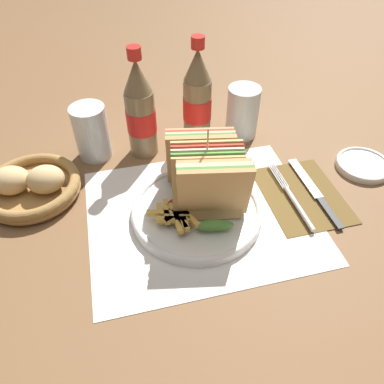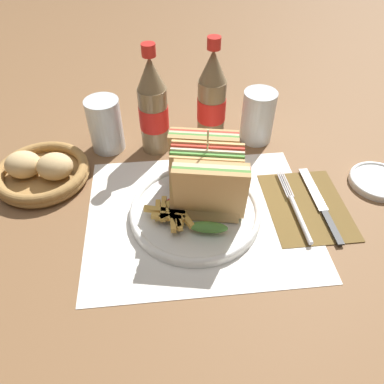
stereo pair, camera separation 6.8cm
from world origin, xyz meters
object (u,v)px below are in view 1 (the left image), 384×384
Objects in this scene: club_sandwich at (206,176)px; coke_bottle_far at (197,99)px; plate_main at (195,211)px; knife at (315,192)px; side_saucer at (363,165)px; glass_near at (242,115)px; fork at (294,201)px; bread_basket at (31,186)px; glass_far at (92,135)px; coke_bottle_near at (140,111)px.

club_sandwich is 0.22m from coke_bottle_far.
knife is (0.24, -0.00, -0.00)m from plate_main.
coke_bottle_far is (0.04, 0.22, 0.02)m from club_sandwich.
coke_bottle_far is 2.08× the size of side_saucer.
glass_near reaches higher than side_saucer.
fork is (0.19, -0.02, -0.00)m from plate_main.
knife is at bearing -13.97° from bread_basket.
side_saucer is at bearing -18.26° from glass_far.
coke_bottle_near is 2.00× the size of glass_near.
coke_bottle_far reaches higher than fork.
club_sandwich is at bearing -124.25° from glass_near.
coke_bottle_near is at bearing 143.60° from knife.
coke_bottle_far reaches higher than plate_main.
fork and side_saucer have the same top height.
bread_basket is at bearing 172.99° from side_saucer.
knife is at bearing 16.47° from fork.
club_sandwich is 0.25m from glass_near.
coke_bottle_near is 0.12m from glass_far.
coke_bottle_near is at bearing -177.28° from glass_near.
bread_basket is (-0.13, -0.10, -0.03)m from glass_far.
coke_bottle_far is at bearing 1.68° from glass_far.
glass_near is (0.10, -0.01, -0.05)m from coke_bottle_far.
glass_near is 1.00× the size of glass_far.
plate_main is 2.04× the size of glass_far.
plate_main is 1.02× the size of coke_bottle_near.
fork is (0.16, -0.03, -0.07)m from club_sandwich.
coke_bottle_far is 0.38m from side_saucer.
knife is 0.86× the size of coke_bottle_near.
coke_bottle_near reaches higher than bread_basket.
coke_bottle_far is at bearing 126.17° from knife.
fork is at bearing -34.60° from glass_far.
glass_near is at bearing 53.39° from plate_main.
glass_near reaches higher than fork.
glass_far reaches higher than plate_main.
plate_main is 0.07m from club_sandwich.
bread_basket reaches higher than knife.
plate_main is 0.19m from fork.
club_sandwich is at bearing -19.80° from bread_basket.
side_saucer is (0.31, -0.19, -0.09)m from coke_bottle_far.
plate_main is 1.20× the size of knife.
fork is 0.50m from bread_basket.
side_saucer is at bearing -7.01° from bread_basket.
glass_far is (-0.33, 0.00, 0.00)m from glass_near.
coke_bottle_far is at bearing 74.61° from plate_main.
plate_main is at bearing -105.39° from coke_bottle_far.
side_saucer is (0.14, 0.05, 0.00)m from knife.
knife is 0.47m from glass_far.
bread_basket is (-0.32, 0.11, -0.06)m from club_sandwich.
side_saucer is (0.19, 0.07, -0.00)m from fork.
bread_basket is at bearing -159.84° from coke_bottle_near.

